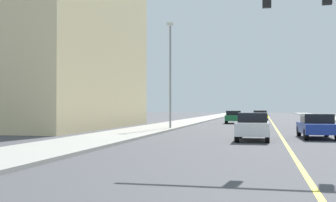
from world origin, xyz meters
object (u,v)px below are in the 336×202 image
Objects in this scene: car_yellow at (260,115)px; car_white at (253,126)px; car_blue at (317,126)px; car_green at (234,117)px; street_lamp at (170,70)px.

car_white is at bearing -93.11° from car_yellow.
car_blue reaches higher than car_yellow.
car_blue is 22.62m from car_green.
car_blue is 1.00× the size of car_green.
street_lamp is 25.89m from car_yellow.
street_lamp is at bearing 142.76° from car_blue.
car_blue reaches higher than car_green.
car_yellow is 34.23m from car_white.
car_green is at bearing -108.26° from car_yellow.
car_white is at bearing -55.02° from street_lamp.
street_lamp reaches higher than car_yellow.
car_white reaches higher than car_green.
car_blue is 4.27m from car_white.
car_yellow is 10.54m from car_green.
car_blue is at bearing -35.27° from street_lamp.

